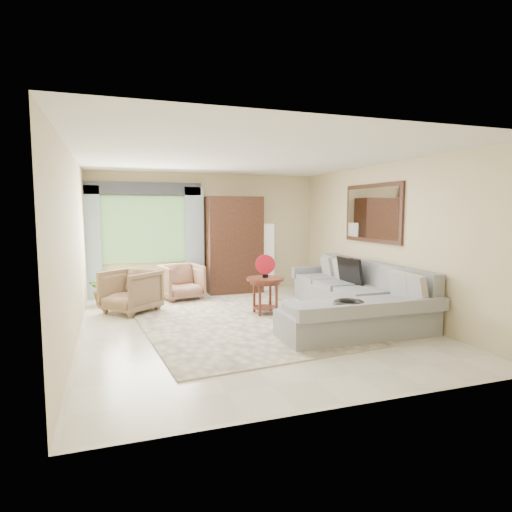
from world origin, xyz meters
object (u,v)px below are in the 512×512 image
object	(u,v)px
coffee_table	(265,295)
armchair_left	(131,291)
sectional_sofa	(353,302)
armoire	(234,245)
armchair_right	(182,282)
tv_screen	(350,271)
floor_lamp	(267,257)
potted_plant	(104,289)

from	to	relation	value
coffee_table	armchair_left	bearing A→B (deg)	157.02
sectional_sofa	armoire	size ratio (longest dim) A/B	1.65
armchair_right	armoire	distance (m)	1.48
tv_screen	armchair_left	distance (m)	3.93
tv_screen	floor_lamp	size ratio (longest dim) A/B	0.49
potted_plant	armchair_right	bearing A→B (deg)	0.06
sectional_sofa	floor_lamp	bearing A→B (deg)	98.33
armoire	armchair_left	bearing A→B (deg)	-151.00
tv_screen	potted_plant	world-z (taller)	tv_screen
coffee_table	armchair_right	world-z (taller)	armchair_right
potted_plant	tv_screen	bearing A→B (deg)	-24.30
tv_screen	armchair_left	size ratio (longest dim) A/B	0.89
sectional_sofa	tv_screen	world-z (taller)	tv_screen
coffee_table	potted_plant	xyz separation A→B (m)	(-2.64, 1.75, -0.04)
potted_plant	floor_lamp	distance (m)	3.57
sectional_sofa	tv_screen	distance (m)	0.76
armchair_left	sectional_sofa	bearing A→B (deg)	24.54
armchair_left	potted_plant	size ratio (longest dim) A/B	1.41
coffee_table	armoire	size ratio (longest dim) A/B	0.31
coffee_table	armoire	bearing A→B (deg)	88.21
armchair_left	potted_plant	xyz separation A→B (m)	(-0.45, 0.82, -0.08)
sectional_sofa	armchair_left	xyz separation A→B (m)	(-3.50, 1.64, 0.10)
armchair_left	armoire	size ratio (longest dim) A/B	0.40
sectional_sofa	armoire	world-z (taller)	armoire
floor_lamp	sectional_sofa	bearing A→B (deg)	-81.67
coffee_table	tv_screen	bearing A→B (deg)	-5.47
tv_screen	armchair_right	world-z (taller)	tv_screen
tv_screen	armoire	size ratio (longest dim) A/B	0.35
sectional_sofa	potted_plant	bearing A→B (deg)	148.01
sectional_sofa	tv_screen	bearing A→B (deg)	64.61
tv_screen	armoire	bearing A→B (deg)	122.72
sectional_sofa	armchair_left	size ratio (longest dim) A/B	4.15
tv_screen	armoire	xyz separation A→B (m)	(-1.50, 2.34, 0.33)
coffee_table	armchair_left	xyz separation A→B (m)	(-2.19, 0.93, 0.04)
armchair_right	armoire	xyz separation A→B (m)	(1.23, 0.43, 0.69)
sectional_sofa	coffee_table	xyz separation A→B (m)	(-1.30, 0.71, 0.06)
armchair_right	potted_plant	size ratio (longest dim) A/B	1.33
sectional_sofa	armchair_right	world-z (taller)	sectional_sofa
sectional_sofa	tv_screen	size ratio (longest dim) A/B	4.68
sectional_sofa	floor_lamp	xyz separation A→B (m)	(-0.43, 2.96, 0.47)
potted_plant	floor_lamp	size ratio (longest dim) A/B	0.39
armchair_right	floor_lamp	bearing A→B (deg)	2.64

